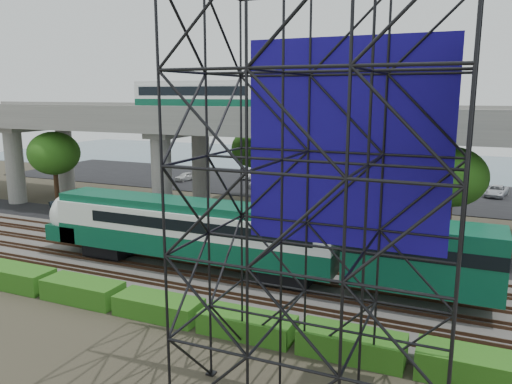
% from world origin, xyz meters
% --- Properties ---
extents(ground, '(140.00, 140.00, 0.00)m').
position_xyz_m(ground, '(0.00, 0.00, 0.00)').
color(ground, '#474233').
rests_on(ground, ground).
extents(ballast_bed, '(90.00, 12.00, 0.20)m').
position_xyz_m(ballast_bed, '(0.00, 2.00, 0.10)').
color(ballast_bed, slate).
rests_on(ballast_bed, ground).
extents(service_road, '(90.00, 5.00, 0.08)m').
position_xyz_m(service_road, '(0.00, 10.50, 0.04)').
color(service_road, black).
rests_on(service_road, ground).
extents(parking_lot, '(90.00, 18.00, 0.08)m').
position_xyz_m(parking_lot, '(0.00, 34.00, 0.04)').
color(parking_lot, black).
rests_on(parking_lot, ground).
extents(harbor_water, '(140.00, 40.00, 0.03)m').
position_xyz_m(harbor_water, '(0.00, 56.00, 0.01)').
color(harbor_water, '#466474').
rests_on(harbor_water, ground).
extents(rail_tracks, '(90.00, 9.52, 0.16)m').
position_xyz_m(rail_tracks, '(0.00, 2.00, 0.28)').
color(rail_tracks, '#472D1E').
rests_on(rail_tracks, ballast_bed).
extents(commuter_train, '(29.30, 3.06, 4.30)m').
position_xyz_m(commuter_train, '(1.33, 2.00, 2.88)').
color(commuter_train, black).
rests_on(commuter_train, rail_tracks).
extents(overpass, '(80.00, 12.00, 12.40)m').
position_xyz_m(overpass, '(-0.60, 16.00, 8.21)').
color(overpass, '#9E9B93').
rests_on(overpass, ground).
extents(scaffold_tower, '(9.36, 6.36, 15.00)m').
position_xyz_m(scaffold_tower, '(10.59, -7.98, 7.47)').
color(scaffold_tower, black).
rests_on(scaffold_tower, ground).
extents(hedge_strip, '(34.60, 1.80, 1.20)m').
position_xyz_m(hedge_strip, '(1.01, -4.30, 0.56)').
color(hedge_strip, '#295E15').
rests_on(hedge_strip, ground).
extents(trees, '(40.94, 16.94, 7.69)m').
position_xyz_m(trees, '(-4.67, 16.17, 5.57)').
color(trees, '#382314').
rests_on(trees, ground).
extents(suv, '(5.57, 3.41, 1.44)m').
position_xyz_m(suv, '(-8.94, 11.43, 0.80)').
color(suv, black).
rests_on(suv, service_road).
extents(parked_cars, '(39.36, 9.65, 1.31)m').
position_xyz_m(parked_cars, '(0.82, 33.82, 0.68)').
color(parked_cars, silver).
rests_on(parked_cars, parking_lot).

